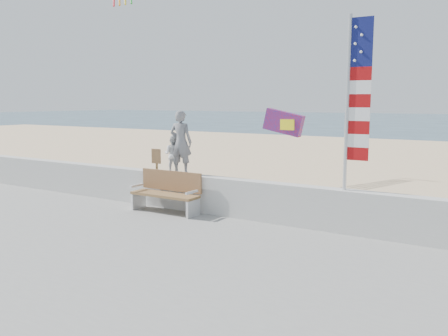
{
  "coord_description": "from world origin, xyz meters",
  "views": [
    {
      "loc": [
        5.91,
        -7.46,
        2.89
      ],
      "look_at": [
        0.2,
        1.8,
        1.35
      ],
      "focal_mm": 38.0,
      "sensor_mm": 36.0,
      "label": 1
    }
  ],
  "objects_px": {
    "adult": "(181,142)",
    "child": "(173,154)",
    "flag": "(354,96)",
    "bench": "(167,191)"
  },
  "relations": [
    {
      "from": "adult",
      "to": "child",
      "type": "height_order",
      "value": "adult"
    },
    {
      "from": "child",
      "to": "adult",
      "type": "bearing_deg",
      "value": 166.91
    },
    {
      "from": "adult",
      "to": "child",
      "type": "xyz_separation_m",
      "value": [
        -0.25,
        0.0,
        -0.31
      ]
    },
    {
      "from": "child",
      "to": "flag",
      "type": "xyz_separation_m",
      "value": [
        4.55,
        -0.0,
        1.43
      ]
    },
    {
      "from": "adult",
      "to": "flag",
      "type": "xyz_separation_m",
      "value": [
        4.3,
        -0.0,
        1.12
      ]
    },
    {
      "from": "bench",
      "to": "flag",
      "type": "relative_size",
      "value": 0.51
    },
    {
      "from": "bench",
      "to": "flag",
      "type": "bearing_deg",
      "value": 5.89
    },
    {
      "from": "bench",
      "to": "flag",
      "type": "distance_m",
      "value": 4.99
    },
    {
      "from": "child",
      "to": "flag",
      "type": "distance_m",
      "value": 4.77
    },
    {
      "from": "adult",
      "to": "flag",
      "type": "relative_size",
      "value": 0.45
    }
  ]
}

